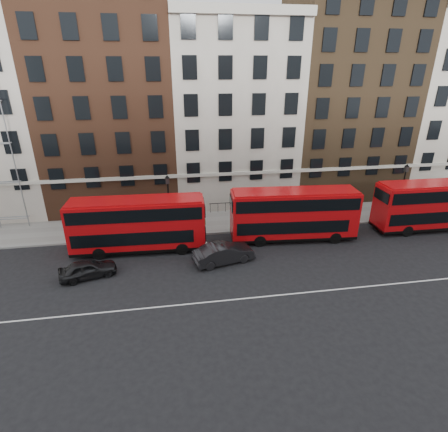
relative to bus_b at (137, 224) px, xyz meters
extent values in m
plane|color=black|center=(9.95, -5.88, -2.42)|extent=(120.00, 120.00, 0.00)
cube|color=gray|center=(9.95, 4.62, -2.35)|extent=(80.00, 5.00, 0.15)
cube|color=gray|center=(9.95, 2.12, -2.34)|extent=(80.00, 0.30, 0.16)
cube|color=white|center=(9.95, -7.88, -2.42)|extent=(70.00, 0.12, 0.01)
cube|color=brown|center=(-2.85, 12.12, 8.58)|extent=(12.80, 10.00, 22.00)
cube|color=#ADA798|center=(9.95, 12.12, 7.08)|extent=(12.80, 10.00, 19.00)
cube|color=beige|center=(9.95, 6.87, 16.18)|extent=(12.80, 0.50, 0.80)
cube|color=brown|center=(22.75, 12.12, 8.08)|extent=(12.80, 10.00, 21.00)
cube|color=beige|center=(35.55, 12.12, 7.58)|extent=(12.80, 10.00, 20.00)
cube|color=red|center=(0.04, 0.00, -0.06)|extent=(10.77, 2.91, 4.02)
cube|color=black|center=(0.04, 0.00, -1.94)|extent=(10.77, 2.96, 0.24)
cube|color=black|center=(-0.27, 0.01, -0.74)|extent=(9.55, 2.95, 1.07)
cube|color=black|center=(0.04, 0.00, 1.19)|extent=(10.36, 2.98, 1.02)
cube|color=red|center=(0.04, 0.00, 2.00)|extent=(10.45, 2.70, 0.18)
cube|color=black|center=(5.42, -0.19, -0.85)|extent=(0.16, 2.24, 1.32)
cube|color=black|center=(5.42, -0.19, 0.24)|extent=(0.15, 1.94, 0.43)
cylinder|color=black|center=(3.45, -1.26, -1.91)|extent=(1.03, 0.32, 1.02)
cylinder|color=black|center=(3.53, 1.02, -1.91)|extent=(1.03, 0.32, 1.02)
cylinder|color=black|center=(-3.06, -1.03, -1.91)|extent=(1.03, 0.32, 1.02)
cylinder|color=black|center=(-2.98, 1.24, -1.91)|extent=(1.03, 0.32, 1.02)
cube|color=red|center=(13.18, 0.00, -0.04)|extent=(10.94, 3.35, 4.05)
cube|color=black|center=(13.18, 0.00, -1.94)|extent=(10.94, 3.39, 0.25)
cube|color=black|center=(12.88, 0.02, -0.73)|extent=(9.71, 3.34, 1.08)
cube|color=black|center=(13.18, 0.00, 1.22)|extent=(10.53, 3.40, 1.03)
cube|color=red|center=(13.18, 0.00, 2.04)|extent=(10.62, 3.12, 0.18)
cube|color=black|center=(18.60, -0.40, -0.83)|extent=(0.25, 2.26, 1.33)
cube|color=black|center=(18.60, -0.40, 0.27)|extent=(0.22, 1.95, 0.43)
cylinder|color=black|center=(16.58, -1.40, -1.91)|extent=(1.04, 0.36, 1.03)
cylinder|color=black|center=(16.75, 0.89, -1.91)|extent=(1.04, 0.36, 1.03)
cylinder|color=black|center=(10.03, -0.92, -1.91)|extent=(1.04, 0.36, 1.03)
cylinder|color=black|center=(10.20, 1.37, -1.91)|extent=(1.04, 0.36, 1.03)
cube|color=red|center=(26.70, 0.00, -0.02)|extent=(10.87, 2.70, 4.08)
cube|color=black|center=(26.70, 0.00, -1.94)|extent=(10.87, 2.74, 0.25)
cube|color=black|center=(26.39, 0.00, -0.72)|extent=(9.63, 2.77, 1.08)
cube|color=black|center=(26.70, 0.00, 1.24)|extent=(10.46, 2.78, 1.03)
cube|color=red|center=(26.70, 0.00, 2.07)|extent=(10.56, 2.49, 0.19)
cylinder|color=black|center=(23.59, -1.12, -1.91)|extent=(1.04, 0.30, 1.03)
cylinder|color=black|center=(23.61, 1.19, -1.91)|extent=(1.04, 0.30, 1.03)
imported|color=black|center=(-3.43, -3.54, -1.75)|extent=(4.24, 2.62, 1.35)
imported|color=black|center=(6.61, -3.02, -1.64)|extent=(5.02, 2.76, 1.57)
cylinder|color=black|center=(2.59, 3.04, 0.03)|extent=(0.14, 0.14, 4.60)
cylinder|color=black|center=(2.59, 3.04, -1.97)|extent=(0.32, 0.32, 0.60)
cube|color=#262626|center=(2.59, 3.04, 2.58)|extent=(0.32, 0.32, 0.55)
cone|color=black|center=(2.59, 3.04, 2.93)|extent=(0.44, 0.44, 0.25)
cylinder|color=black|center=(25.54, 3.22, 0.03)|extent=(0.14, 0.14, 4.60)
cylinder|color=black|center=(25.54, 3.22, -1.97)|extent=(0.32, 0.32, 0.60)
cube|color=#262626|center=(25.54, 3.22, 2.58)|extent=(0.32, 0.32, 0.55)
cone|color=black|center=(25.54, 3.22, 2.93)|extent=(0.44, 0.44, 0.25)
camera|label=1|loc=(2.87, -26.46, 11.66)|focal=28.00mm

